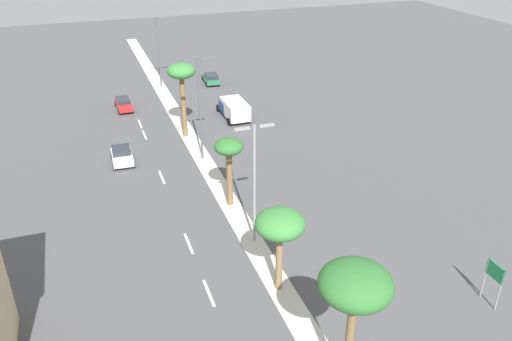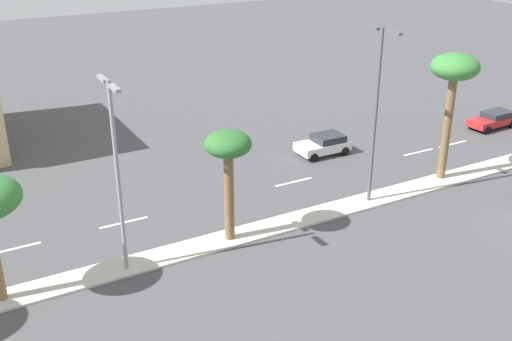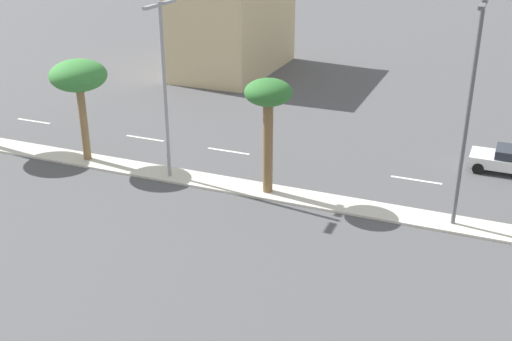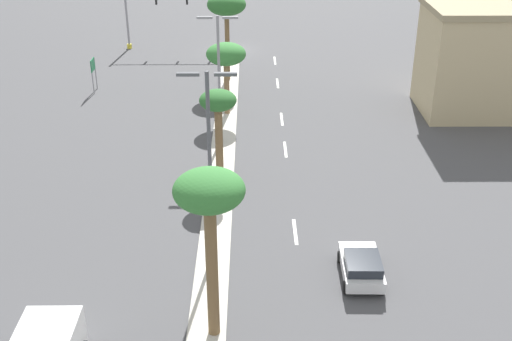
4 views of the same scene
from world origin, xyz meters
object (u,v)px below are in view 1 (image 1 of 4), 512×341
palm_tree_front (229,151)px  street_lamp_leading (200,102)px  palm_tree_leading (280,226)px  palm_tree_inboard (355,287)px  street_lamp_left (254,176)px  sedan_green_mid (211,78)px  palm_tree_trailing (181,75)px  directional_road_sign (494,276)px  box_truck (234,108)px  sedan_white_leading (122,155)px  sedan_red_far (124,104)px  street_lamp_center (158,47)px

palm_tree_front → street_lamp_leading: street_lamp_leading is taller
palm_tree_leading → street_lamp_leading: size_ratio=0.57×
palm_tree_inboard → palm_tree_front: 20.47m
palm_tree_inboard → palm_tree_front: (-0.08, 20.38, -1.96)m
street_lamp_left → sedan_green_mid: 40.45m
palm_tree_leading → palm_tree_trailing: bearing=90.6°
palm_tree_inboard → street_lamp_left: 14.65m
directional_road_sign → box_truck: 37.26m
sedan_white_leading → box_truck: box_truck is taller
street_lamp_leading → sedan_red_far: 19.24m
palm_tree_front → street_lamp_left: bearing=-88.2°
sedan_white_leading → sedan_red_far: bearing=82.8°
palm_tree_trailing → palm_tree_leading: bearing=-89.4°
directional_road_sign → palm_tree_trailing: 35.82m
box_truck → palm_tree_inboard: bearing=-99.1°
palm_tree_trailing → street_lamp_center: 18.36m
palm_tree_leading → street_lamp_center: (0.35, 45.66, 0.73)m
palm_tree_inboard → palm_tree_front: palm_tree_inboard is taller
palm_tree_inboard → sedan_green_mid: 54.94m
street_lamp_center → sedan_green_mid: street_lamp_center is taller
directional_road_sign → sedan_green_mid: directional_road_sign is taller
sedan_white_leading → sedan_green_mid: bearing=55.6°
palm_tree_leading → sedan_white_leading: 24.74m
palm_tree_leading → sedan_green_mid: palm_tree_leading is taller
box_truck → palm_tree_front: bearing=-108.3°
palm_tree_front → sedan_red_far: bearing=102.2°
street_lamp_center → sedan_red_far: (-6.08, -7.12, -5.08)m
sedan_green_mid → sedan_white_leading: 26.82m
palm_tree_front → palm_tree_trailing: (-0.40, 15.81, 1.96)m
street_lamp_leading → sedan_red_far: street_lamp_leading is taller
palm_tree_inboard → palm_tree_leading: palm_tree_inboard is taller
palm_tree_inboard → sedan_white_leading: (-7.87, 31.97, -6.31)m
street_lamp_left → sedan_red_far: 33.71m
directional_road_sign → sedan_white_leading: bearing=124.6°
palm_tree_inboard → box_truck: bearing=80.9°
sedan_red_far → sedan_white_leading: bearing=-97.2°
sedan_red_far → box_truck: size_ratio=0.71×
palm_tree_inboard → sedan_white_leading: bearing=103.8°
palm_tree_inboard → sedan_red_far: bearing=97.1°
palm_tree_front → street_lamp_left: size_ratio=0.64×
palm_tree_inboard → palm_tree_trailing: 36.19m
palm_tree_front → sedan_green_mid: size_ratio=1.33×
sedan_green_mid → box_truck: (-0.95, -14.28, 0.49)m
street_lamp_left → sedan_red_far: size_ratio=2.19×
palm_tree_leading → box_truck: 31.88m
street_lamp_center → sedan_white_leading: (-8.01, -22.53, -5.03)m
palm_tree_inboard → box_truck: 40.72m
palm_tree_trailing → box_truck: size_ratio=1.35×
palm_tree_front → sedan_green_mid: (7.38, 33.71, -4.33)m
palm_tree_trailing → street_lamp_left: size_ratio=0.87×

